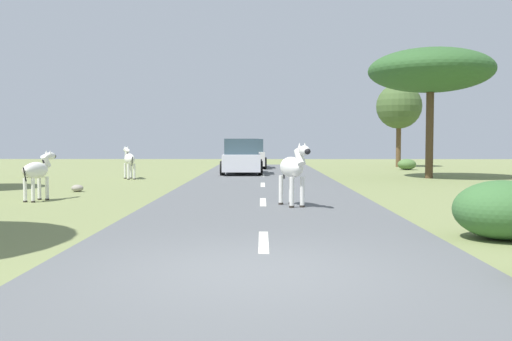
% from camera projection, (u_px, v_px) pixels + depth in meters
% --- Properties ---
extents(ground_plane, '(90.00, 90.00, 0.00)m').
position_uv_depth(ground_plane, '(251.00, 273.00, 7.32)').
color(ground_plane, olive).
extents(road, '(6.00, 64.00, 0.05)m').
position_uv_depth(road, '(264.00, 271.00, 7.32)').
color(road, '#56595B').
rests_on(road, ground_plane).
extents(lane_markings, '(0.16, 56.00, 0.01)m').
position_uv_depth(lane_markings, '(264.00, 289.00, 6.32)').
color(lane_markings, silver).
rests_on(lane_markings, road).
extents(zebra_0, '(0.83, 1.64, 1.61)m').
position_uv_depth(zebra_0, '(293.00, 168.00, 14.29)').
color(zebra_0, silver).
rests_on(zebra_0, road).
extents(zebra_1, '(0.61, 1.49, 1.42)m').
position_uv_depth(zebra_1, '(38.00, 171.00, 16.06)').
color(zebra_1, silver).
rests_on(zebra_1, ground_plane).
extents(zebra_2, '(0.89, 1.45, 1.46)m').
position_uv_depth(zebra_2, '(129.00, 159.00, 25.20)').
color(zebra_2, silver).
rests_on(zebra_2, ground_plane).
extents(car_0, '(2.11, 4.38, 1.74)m').
position_uv_depth(car_0, '(249.00, 155.00, 34.33)').
color(car_0, white).
rests_on(car_0, road).
extents(car_1, '(2.07, 4.36, 1.74)m').
position_uv_depth(car_1, '(242.00, 158.00, 28.30)').
color(car_1, silver).
rests_on(car_1, road).
extents(tree_2, '(2.91, 2.91, 5.37)m').
position_uv_depth(tree_2, '(399.00, 107.00, 36.66)').
color(tree_2, brown).
rests_on(tree_2, ground_plane).
extents(tree_3, '(5.53, 5.53, 5.80)m').
position_uv_depth(tree_3, '(431.00, 71.00, 25.48)').
color(tree_3, '#4C3823').
rests_on(tree_3, ground_plane).
extents(bush_0, '(1.70, 1.53, 1.02)m').
position_uv_depth(bush_0, '(503.00, 210.00, 9.82)').
color(bush_0, '#386633').
rests_on(bush_0, ground_plane).
extents(bush_2, '(1.06, 0.95, 0.63)m').
position_uv_depth(bush_2, '(407.00, 164.00, 33.09)').
color(bush_2, '#4C7038').
rests_on(bush_2, ground_plane).
extents(rock_1, '(0.87, 0.73, 0.62)m').
position_uv_depth(rock_1, '(32.00, 171.00, 26.40)').
color(rock_1, '#A89E8C').
rests_on(rock_1, ground_plane).
extents(rock_2, '(0.39, 0.35, 0.24)m').
position_uv_depth(rock_2, '(77.00, 188.00, 18.95)').
color(rock_2, gray).
rests_on(rock_2, ground_plane).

